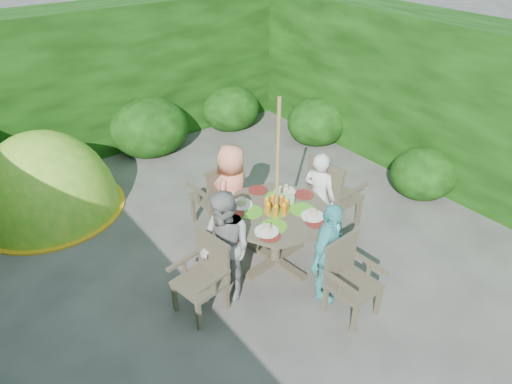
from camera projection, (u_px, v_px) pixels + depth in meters
ground at (225, 252)px, 5.98m from camera, size 60.00×60.00×0.00m
hedge_enclosure at (167, 131)px, 6.22m from camera, size 9.00×9.00×2.50m
patio_table at (276, 219)px, 5.48m from camera, size 1.50×1.50×0.94m
parasol_pole at (277, 188)px, 5.25m from camera, size 0.05×0.05×2.20m
garden_chair_right at (332, 193)px, 6.17m from camera, size 0.61×0.67×1.05m
garden_chair_left at (204, 275)px, 4.95m from camera, size 0.55×0.60×0.87m
garden_chair_back at (218, 194)px, 6.22m from camera, size 0.61×0.55×0.98m
garden_chair_front at (349, 277)px, 4.91m from camera, size 0.55×0.50×0.88m
child_right at (319, 197)px, 5.96m from camera, size 0.43×0.53×1.26m
child_left at (225, 247)px, 5.01m from camera, size 0.56×0.69×1.36m
child_back at (232, 193)px, 5.96m from camera, size 0.78×0.67×1.35m
child_front at (328, 253)px, 5.01m from camera, size 0.79×0.55×1.24m
dome_tent at (52, 210)px, 6.82m from camera, size 2.14×2.14×2.45m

